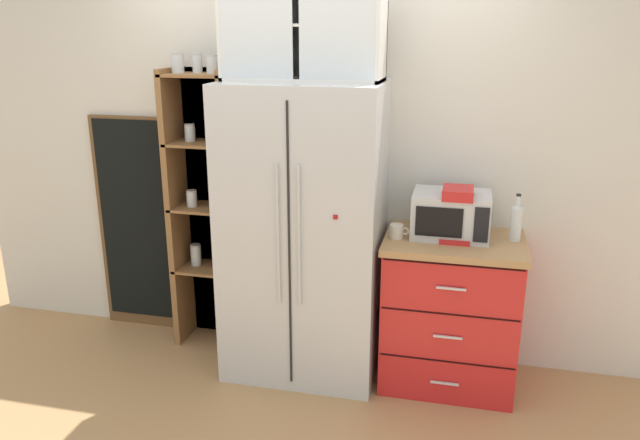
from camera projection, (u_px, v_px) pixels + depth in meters
The scene contains 11 objects.
ground_plane at pixel (304, 367), 3.97m from camera, with size 10.65×10.65×0.00m, color tan.
wall_back_cream at pixel (318, 160), 3.96m from camera, with size 4.96×0.10×2.55m, color silver.
refrigerator at pixel (304, 233), 3.73m from camera, with size 0.93×0.66×1.80m.
pantry_shelf_column at pixel (208, 203), 4.08m from camera, with size 0.47×0.32×1.94m.
counter_cabinet at pixel (450, 311), 3.70m from camera, with size 0.80×0.59×0.92m.
microwave at pixel (451, 215), 3.57m from camera, with size 0.44×0.33×0.26m.
coffee_maker at pixel (457, 213), 3.52m from camera, with size 0.17×0.20×0.31m.
mug_cream at pixel (397, 231), 3.56m from camera, with size 0.11×0.08×0.08m.
bottle_clear at pixel (516, 220), 3.50m from camera, with size 0.06×0.06×0.28m.
upper_cabinet at pixel (304, 25), 3.41m from camera, with size 0.90×0.32×0.60m.
chalkboard_menu at pixel (139, 225), 4.32m from camera, with size 0.60×0.04×1.53m.
Camera 1 is at (0.91, -3.38, 2.09)m, focal length 34.57 mm.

